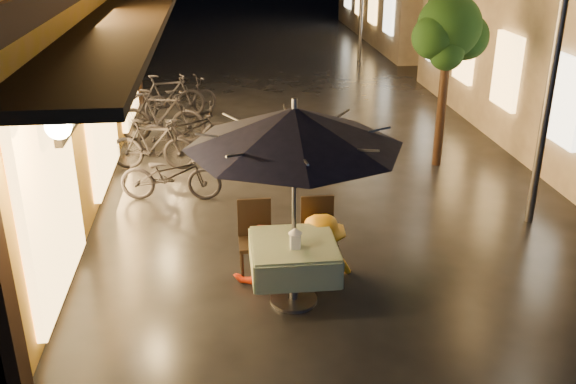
{
  "coord_description": "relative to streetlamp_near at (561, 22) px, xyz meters",
  "views": [
    {
      "loc": [
        -1.56,
        -6.23,
        4.16
      ],
      "look_at": [
        -0.77,
        0.81,
        1.15
      ],
      "focal_mm": 40.0,
      "sensor_mm": 36.0,
      "label": 1
    }
  ],
  "objects": [
    {
      "name": "bicycle_4",
      "position": [
        -5.4,
        6.12,
        -2.47
      ],
      "size": [
        1.81,
        1.24,
        0.9
      ],
      "primitive_type": "imported",
      "rotation": [
        0.0,
        0.0,
        1.99
      ],
      "color": "black",
      "rests_on": "ground"
    },
    {
      "name": "cafe_table",
      "position": [
        -3.77,
        -1.79,
        -2.33
      ],
      "size": [
        0.99,
        0.99,
        0.78
      ],
      "color": "#59595E",
      "rests_on": "ground"
    },
    {
      "name": "bicycle_0",
      "position": [
        -5.36,
        1.41,
        -2.49
      ],
      "size": [
        1.67,
        0.74,
        0.85
      ],
      "primitive_type": "imported",
      "rotation": [
        0.0,
        0.0,
        1.46
      ],
      "color": "black",
      "rests_on": "ground"
    },
    {
      "name": "bicycle_3",
      "position": [
        -5.71,
        4.37,
        -2.38
      ],
      "size": [
        1.87,
        0.87,
        1.08
      ],
      "primitive_type": "imported",
      "rotation": [
        0.0,
        0.0,
        1.36
      ],
      "color": "black",
      "rests_on": "ground"
    },
    {
      "name": "table_lantern",
      "position": [
        -3.77,
        -1.92,
        -2.0
      ],
      "size": [
        0.16,
        0.16,
        0.25
      ],
      "color": "white",
      "rests_on": "cafe_table"
    },
    {
      "name": "street_tree",
      "position": [
        -0.59,
        2.51,
        -0.5
      ],
      "size": [
        1.43,
        1.2,
        3.15
      ],
      "color": "black",
      "rests_on": "ground"
    },
    {
      "name": "person_yellow",
      "position": [
        -3.36,
        -1.26,
        -2.1
      ],
      "size": [
        1.2,
        0.93,
        1.64
      ],
      "primitive_type": "imported",
      "rotation": [
        0.0,
        0.0,
        3.49
      ],
      "color": "#F8A719",
      "rests_on": "ground"
    },
    {
      "name": "bicycle_5",
      "position": [
        -5.69,
        5.96,
        -2.4
      ],
      "size": [
        1.78,
        0.78,
        1.03
      ],
      "primitive_type": "imported",
      "rotation": [
        0.0,
        0.0,
        1.75
      ],
      "color": "black",
      "rests_on": "ground"
    },
    {
      "name": "bicycle_1",
      "position": [
        -5.75,
        2.83,
        -2.45
      ],
      "size": [
        1.6,
        0.66,
        0.93
      ],
      "primitive_type": "imported",
      "rotation": [
        0.0,
        0.0,
        1.42
      ],
      "color": "black",
      "rests_on": "ground"
    },
    {
      "name": "cafe_chair_left",
      "position": [
        -4.17,
        -1.05,
        -2.38
      ],
      "size": [
        0.42,
        0.42,
        0.97
      ],
      "color": "black",
      "rests_on": "ground"
    },
    {
      "name": "bicycle_2",
      "position": [
        -5.2,
        3.57,
        -2.43
      ],
      "size": [
        1.85,
        0.68,
        0.97
      ],
      "primitive_type": "imported",
      "rotation": [
        0.0,
        0.0,
        1.59
      ],
      "color": "black",
      "rests_on": "ground"
    },
    {
      "name": "person_orange",
      "position": [
        -4.11,
        -1.26,
        -2.18
      ],
      "size": [
        0.78,
        0.64,
        1.47
      ],
      "primitive_type": "imported",
      "rotation": [
        0.0,
        0.0,
        3.27
      ],
      "color": "#BC2407",
      "rests_on": "ground"
    },
    {
      "name": "streetlamp_near",
      "position": [
        0.0,
        0.0,
        0.0
      ],
      "size": [
        0.36,
        0.36,
        4.23
      ],
      "color": "#59595E",
      "rests_on": "ground"
    },
    {
      "name": "cafe_chair_right",
      "position": [
        -3.37,
        -1.05,
        -2.38
      ],
      "size": [
        0.42,
        0.42,
        0.97
      ],
      "color": "black",
      "rests_on": "ground"
    },
    {
      "name": "ground",
      "position": [
        -3.0,
        -2.0,
        -2.92
      ],
      "size": [
        90.0,
        90.0,
        0.0
      ],
      "primitive_type": "plane",
      "color": "black",
      "rests_on": "ground"
    },
    {
      "name": "patio_umbrella",
      "position": [
        -3.77,
        -1.79,
        -0.77
      ],
      "size": [
        2.39,
        2.39,
        2.46
      ],
      "color": "#59595E",
      "rests_on": "ground"
    }
  ]
}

